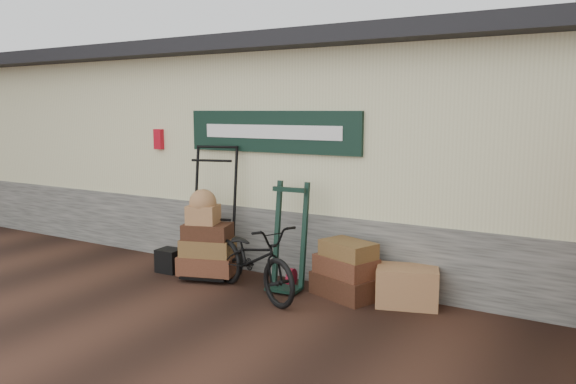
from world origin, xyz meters
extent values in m
plane|color=black|center=(0.00, 0.00, 0.00)|extent=(80.00, 80.00, 0.00)
cube|color=#4C4C47|center=(0.00, 2.75, 0.45)|extent=(14.00, 3.54, 0.90)
cube|color=beige|center=(0.00, 2.75, 1.95)|extent=(14.00, 3.50, 2.10)
cube|color=black|center=(0.00, 2.60, 3.10)|extent=(14.40, 4.10, 0.20)
cube|color=black|center=(-0.30, 0.97, 1.95)|extent=(2.60, 0.06, 0.55)
cube|color=white|center=(-0.30, 0.94, 1.95)|extent=(2.10, 0.01, 0.18)
cube|color=#B10C1C|center=(-2.30, 0.97, 1.80)|extent=(0.14, 0.10, 0.30)
cube|color=brown|center=(1.68, 0.75, 0.23)|extent=(0.79, 0.64, 0.45)
cube|color=black|center=(-1.60, 0.37, 0.16)|extent=(0.33, 0.29, 0.32)
imported|color=black|center=(-0.06, 0.15, 0.50)|extent=(1.22, 1.82, 1.00)
camera|label=1|loc=(3.69, -5.30, 2.24)|focal=35.00mm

